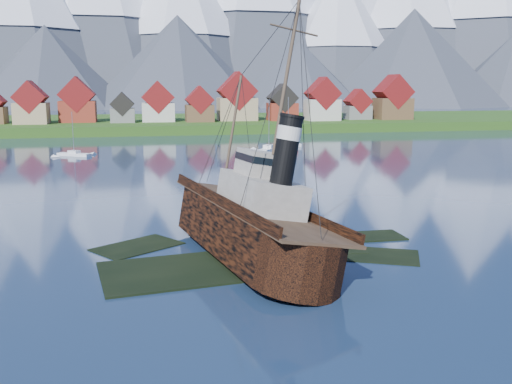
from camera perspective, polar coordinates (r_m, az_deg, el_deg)
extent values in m
plane|color=#1A2C49|center=(51.69, -1.70, -6.78)|extent=(1400.00, 1400.00, 0.00)
cube|color=black|center=(49.51, -4.75, -8.00)|extent=(19.08, 11.42, 1.00)
cube|color=black|center=(56.79, 3.62, -5.59)|extent=(15.15, 9.76, 1.00)
cube|color=black|center=(60.62, -1.28, -4.42)|extent=(11.45, 9.06, 1.00)
cube|color=black|center=(54.15, 11.19, -6.63)|extent=(10.27, 8.34, 1.00)
cube|color=black|center=(56.88, -11.76, -5.79)|extent=(9.42, 8.68, 1.00)
cube|color=black|center=(60.57, 11.65, -4.73)|extent=(6.00, 4.00, 1.00)
cube|color=#1E4614|center=(219.32, -9.32, 6.45)|extent=(600.00, 80.00, 3.20)
cube|color=#3F3D38|center=(181.47, -8.84, 5.62)|extent=(600.00, 2.50, 2.00)
cube|color=tan|center=(201.83, -21.53, 7.33)|extent=(10.50, 9.00, 6.80)
cube|color=maroon|center=(201.66, -21.63, 8.83)|extent=(10.69, 9.18, 10.69)
cube|color=maroon|center=(205.86, -17.38, 7.69)|extent=(12.00, 8.50, 7.20)
cube|color=maroon|center=(205.69, -17.47, 9.29)|extent=(12.22, 8.67, 12.22)
cube|color=slate|center=(199.96, -13.19, 7.47)|extent=(8.00, 7.00, 4.80)
cube|color=black|center=(199.80, -13.24, 8.57)|extent=(8.15, 7.14, 8.15)
cube|color=beige|center=(202.93, -9.76, 7.87)|extent=(11.00, 9.50, 6.40)
cube|color=maroon|center=(202.76, -9.81, 9.33)|extent=(11.20, 9.69, 11.20)
cube|color=brown|center=(199.88, -5.67, 7.84)|extent=(9.50, 8.00, 5.80)
cube|color=maroon|center=(199.72, -5.69, 9.16)|extent=(9.67, 8.16, 9.67)
cube|color=tan|center=(206.66, -1.92, 8.28)|extent=(13.50, 10.00, 8.00)
cube|color=maroon|center=(206.50, -1.93, 10.06)|extent=(13.75, 10.20, 13.75)
cube|color=maroon|center=(207.04, 2.64, 8.03)|extent=(10.00, 8.50, 6.20)
cube|color=black|center=(206.88, 2.65, 9.39)|extent=(10.18, 8.67, 10.18)
cube|color=beige|center=(208.00, 6.63, 8.16)|extent=(11.50, 9.00, 7.50)
cube|color=maroon|center=(207.84, 6.66, 9.77)|extent=(11.71, 9.18, 11.71)
cube|color=slate|center=(216.89, 10.10, 7.84)|extent=(9.00, 7.50, 5.00)
cube|color=maroon|center=(216.74, 10.13, 8.93)|extent=(9.16, 7.65, 9.16)
cube|color=brown|center=(220.10, 13.48, 8.12)|extent=(12.50, 10.00, 7.80)
cube|color=maroon|center=(219.94, 13.55, 9.72)|extent=(12.73, 10.20, 12.73)
cone|color=#2D333D|center=(515.12, -22.59, 16.26)|extent=(180.00, 180.00, 150.00)
cone|color=#2D333D|center=(549.35, -15.43, 17.86)|extent=(210.00, 210.00, 180.00)
cone|color=#2D333D|center=(522.94, -7.51, 16.59)|extent=(170.00, 170.00, 145.00)
cone|color=#2D333D|center=(540.85, 8.12, 15.31)|extent=(150.00, 150.00, 125.00)
cone|color=white|center=(543.50, 8.19, 17.93)|extent=(93.00, 93.00, 75.00)
cone|color=#2D333D|center=(601.16, 14.71, 16.75)|extent=(200.00, 200.00, 170.00)
cone|color=#2D333D|center=(628.20, 22.25, 16.97)|extent=(230.00, 230.00, 190.00)
cone|color=#2D333D|center=(427.26, -20.18, 11.55)|extent=(120.00, 120.00, 58.00)
cone|color=#2D333D|center=(418.87, -7.77, 12.67)|extent=(136.00, 136.00, 66.00)
cone|color=#2D333D|center=(437.97, 4.30, 11.59)|extent=(110.00, 110.00, 50.00)
cone|color=#2D333D|center=(468.01, 15.37, 12.72)|extent=(150.00, 150.00, 75.00)
cube|color=black|center=(52.30, -1.16, -3.98)|extent=(7.07, 20.36, 4.24)
cone|color=black|center=(65.00, -3.25, -1.09)|extent=(7.07, 7.07, 7.07)
cylinder|color=black|center=(42.72, 1.30, -7.36)|extent=(7.07, 7.07, 4.24)
cube|color=#4C3826|center=(51.78, -1.17, -1.60)|extent=(6.93, 26.86, 0.25)
cube|color=black|center=(51.21, -4.91, -1.26)|extent=(0.20, 26.01, 0.91)
cube|color=black|center=(52.39, 2.48, -0.96)|extent=(0.20, 26.01, 0.91)
cube|color=#ADA89E|center=(50.02, -0.87, -0.27)|extent=(5.25, 8.58, 3.03)
cube|color=#ADA89E|center=(50.58, -1.09, 2.87)|extent=(3.63, 4.04, 2.22)
cylinder|color=black|center=(46.13, -0.12, 4.27)|extent=(1.92, 1.92, 5.65)
cylinder|color=silver|center=(46.00, -0.12, 6.02)|extent=(2.02, 2.02, 1.11)
cylinder|color=#473828|center=(58.77, -2.61, 5.93)|extent=(0.28, 0.28, 12.12)
cylinder|color=#473828|center=(48.13, -0.68, 11.63)|extent=(0.32, 0.32, 13.13)
cube|color=white|center=(133.11, -17.72, 3.50)|extent=(7.79, 5.83, 1.06)
cube|color=white|center=(133.01, -17.74, 3.85)|extent=(2.80, 2.65, 0.62)
cylinder|color=gray|center=(132.61, -17.84, 5.68)|extent=(0.12, 0.12, 9.15)
cube|color=white|center=(135.85, 1.30, 4.14)|extent=(7.12, 9.21, 1.33)
cube|color=white|center=(135.73, 1.30, 4.59)|extent=(3.18, 3.35, 0.78)
cylinder|color=gray|center=(135.27, 1.31, 6.86)|extent=(0.16, 0.16, 11.56)
cube|color=white|center=(150.49, 3.22, 4.76)|extent=(4.33, 11.48, 1.34)
cube|color=white|center=(150.39, 3.22, 5.17)|extent=(2.88, 3.45, 0.78)
cylinder|color=gray|center=(149.97, 3.24, 7.23)|extent=(0.16, 0.16, 11.65)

